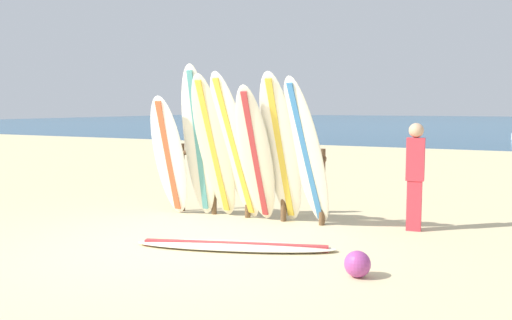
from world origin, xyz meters
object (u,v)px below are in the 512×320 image
at_px(surfboard_leaning_center_left, 214,148).
at_px(surfboard_leaning_center_right, 256,156).
at_px(surfboard_leaning_far_right, 307,154).
at_px(surfboard_leaning_right, 281,150).
at_px(surfboard_rack, 248,175).
at_px(surfboard_lying_on_sand, 235,246).
at_px(surfboard_leaning_left, 199,142).
at_px(surfboard_leaning_far_left, 169,156).
at_px(beach_ball, 357,264).
at_px(surfboard_leaning_center, 235,148).
at_px(beachgoer_standing, 415,172).

xyz_separation_m(surfboard_leaning_center_left, surfboard_leaning_center_right, (0.75, -0.05, -0.09)).
relative_size(surfboard_leaning_center_left, surfboard_leaning_far_right, 1.03).
bearing_deg(surfboard_leaning_right, surfboard_rack, 154.07).
distance_m(surfboard_leaning_right, surfboard_lying_on_sand, 1.78).
height_order(surfboard_rack, surfboard_leaning_left, surfboard_leaning_left).
distance_m(surfboard_leaning_far_left, surfboard_leaning_far_right, 2.35).
bearing_deg(surfboard_leaning_far_right, surfboard_leaning_left, 178.54).
bearing_deg(beach_ball, surfboard_leaning_far_left, 154.20).
relative_size(surfboard_leaning_center_right, surfboard_leaning_far_right, 0.95).
distance_m(surfboard_leaning_center, beachgoer_standing, 2.64).
height_order(surfboard_leaning_center_right, beachgoer_standing, surfboard_leaning_center_right).
distance_m(surfboard_leaning_center_left, surfboard_leaning_center_right, 0.76).
xyz_separation_m(surfboard_leaning_right, beachgoer_standing, (1.81, 0.62, -0.29)).
bearing_deg(surfboard_leaning_left, surfboard_lying_on_sand, -44.90).
height_order(surfboard_leaning_center, beachgoer_standing, surfboard_leaning_center).
relative_size(surfboard_leaning_left, surfboard_leaning_far_right, 1.10).
relative_size(surfboard_rack, surfboard_leaning_right, 1.15).
xyz_separation_m(surfboard_leaning_left, surfboard_leaning_center_left, (0.32, -0.07, -0.08)).
distance_m(surfboard_leaning_far_right, beach_ball, 2.43).
bearing_deg(surfboard_leaning_far_right, beachgoer_standing, 23.84).
bearing_deg(surfboard_leaning_center_right, beachgoer_standing, 17.67).
xyz_separation_m(surfboard_rack, surfboard_leaning_left, (-0.71, -0.32, 0.53)).
distance_m(surfboard_rack, surfboard_leaning_far_right, 1.27).
height_order(surfboard_lying_on_sand, beach_ball, beach_ball).
height_order(surfboard_leaning_far_right, surfboard_lying_on_sand, surfboard_leaning_far_right).
relative_size(surfboard_leaning_center_left, surfboard_leaning_center, 0.99).
relative_size(surfboard_leaning_right, surfboard_leaning_far_right, 1.03).
relative_size(surfboard_leaning_center_right, beachgoer_standing, 1.36).
xyz_separation_m(surfboard_leaning_far_left, surfboard_leaning_right, (1.93, 0.08, 0.16)).
relative_size(surfboard_leaning_right, beachgoer_standing, 1.47).
height_order(surfboard_leaning_center_left, beach_ball, surfboard_leaning_center_left).
bearing_deg(beach_ball, surfboard_leaning_far_right, 125.04).
bearing_deg(surfboard_leaning_center_left, surfboard_leaning_far_left, -176.08).
distance_m(surfboard_rack, surfboard_leaning_right, 0.93).
bearing_deg(surfboard_leaning_left, surfboard_leaning_far_left, -165.79).
bearing_deg(surfboard_leaning_center_left, surfboard_leaning_left, 168.26).
xyz_separation_m(surfboard_leaning_left, beach_ball, (3.14, -1.87, -1.08)).
distance_m(surfboard_leaning_center_right, surfboard_leaning_right, 0.39).
bearing_deg(surfboard_leaning_far_right, surfboard_leaning_center, -177.56).
height_order(surfboard_rack, surfboard_leaning_center, surfboard_leaning_center).
relative_size(surfboard_leaning_center, surfboard_leaning_far_right, 1.04).
distance_m(surfboard_leaning_left, surfboard_lying_on_sand, 2.35).
height_order(surfboard_leaning_center, surfboard_leaning_far_right, surfboard_leaning_center).
distance_m(surfboard_leaning_center_left, surfboard_lying_on_sand, 2.08).
bearing_deg(surfboard_leaning_center_right, surfboard_leaning_far_right, 5.50).
distance_m(surfboard_rack, surfboard_leaning_center_left, 0.71).
height_order(surfboard_rack, surfboard_leaning_far_right, surfboard_leaning_far_right).
xyz_separation_m(surfboard_leaning_center_left, surfboard_lying_on_sand, (1.12, -1.37, -1.10)).
bearing_deg(surfboard_leaning_right, surfboard_leaning_center_left, -178.70).
distance_m(surfboard_rack, surfboard_leaning_far_left, 1.31).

